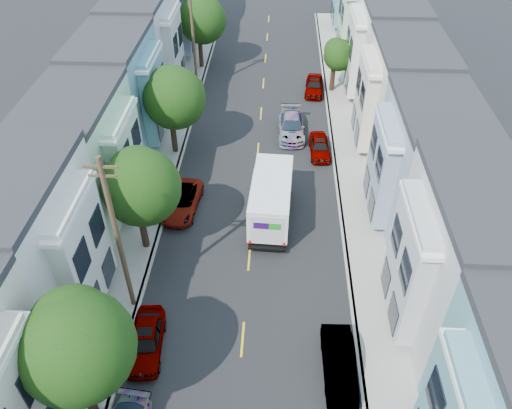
{
  "coord_description": "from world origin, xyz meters",
  "views": [
    {
      "loc": [
        1.48,
        -15.67,
        22.48
      ],
      "look_at": [
        0.3,
        8.57,
        2.2
      ],
      "focal_mm": 35.0,
      "sensor_mm": 36.0,
      "label": 1
    }
  ],
  "objects_px": {
    "tree_b": "(76,348)",
    "lead_sedan": "(291,126)",
    "parked_left_c": "(146,340)",
    "tree_e": "(201,20)",
    "utility_pole_far": "(193,39)",
    "parked_right_c": "(320,147)",
    "tree_c": "(140,188)",
    "parked_right_b": "(339,363)",
    "parked_right_d": "(314,86)",
    "fedex_truck": "(271,198)",
    "tree_d": "(173,98)",
    "utility_pole_near": "(118,239)",
    "parked_left_d": "(182,202)",
    "tree_far_r": "(338,56)"
  },
  "relations": [
    {
      "from": "utility_pole_far",
      "to": "parked_right_d",
      "type": "xyz_separation_m",
      "value": [
        11.2,
        0.3,
        -4.44
      ]
    },
    {
      "from": "parked_right_b",
      "to": "parked_right_c",
      "type": "relative_size",
      "value": 1.06
    },
    {
      "from": "fedex_truck",
      "to": "parked_right_c",
      "type": "height_order",
      "value": "fedex_truck"
    },
    {
      "from": "parked_right_d",
      "to": "tree_c",
      "type": "bearing_deg",
      "value": -112.84
    },
    {
      "from": "tree_e",
      "to": "utility_pole_far",
      "type": "relative_size",
      "value": 0.73
    },
    {
      "from": "lead_sedan",
      "to": "parked_right_b",
      "type": "relative_size",
      "value": 1.19
    },
    {
      "from": "tree_far_r",
      "to": "utility_pole_near",
      "type": "distance_m",
      "value": 29.8
    },
    {
      "from": "lead_sedan",
      "to": "parked_right_c",
      "type": "relative_size",
      "value": 1.25
    },
    {
      "from": "tree_far_r",
      "to": "lead_sedan",
      "type": "distance_m",
      "value": 9.5
    },
    {
      "from": "tree_d",
      "to": "fedex_truck",
      "type": "bearing_deg",
      "value": -45.59
    },
    {
      "from": "parked_right_b",
      "to": "parked_right_c",
      "type": "height_order",
      "value": "parked_right_b"
    },
    {
      "from": "tree_b",
      "to": "tree_d",
      "type": "distance_m",
      "value": 21.88
    },
    {
      "from": "tree_b",
      "to": "tree_c",
      "type": "bearing_deg",
      "value": 90.0
    },
    {
      "from": "parked_right_b",
      "to": "parked_right_d",
      "type": "relative_size",
      "value": 0.98
    },
    {
      "from": "tree_far_r",
      "to": "parked_left_d",
      "type": "xyz_separation_m",
      "value": [
        -11.79,
        -18.22,
        -2.91
      ]
    },
    {
      "from": "parked_right_c",
      "to": "lead_sedan",
      "type": "bearing_deg",
      "value": 125.54
    },
    {
      "from": "parked_left_c",
      "to": "tree_e",
      "type": "bearing_deg",
      "value": 87.9
    },
    {
      "from": "utility_pole_far",
      "to": "parked_left_c",
      "type": "distance_m",
      "value": 29.17
    },
    {
      "from": "utility_pole_near",
      "to": "tree_e",
      "type": "bearing_deg",
      "value": 90.0
    },
    {
      "from": "parked_right_b",
      "to": "parked_right_d",
      "type": "distance_m",
      "value": 29.96
    },
    {
      "from": "parked_right_b",
      "to": "utility_pole_far",
      "type": "bearing_deg",
      "value": 109.12
    },
    {
      "from": "parked_left_d",
      "to": "parked_right_d",
      "type": "distance_m",
      "value": 20.36
    },
    {
      "from": "tree_far_r",
      "to": "parked_left_d",
      "type": "relative_size",
      "value": 1.06
    },
    {
      "from": "tree_d",
      "to": "parked_left_c",
      "type": "height_order",
      "value": "tree_d"
    },
    {
      "from": "parked_left_c",
      "to": "tree_d",
      "type": "bearing_deg",
      "value": 89.94
    },
    {
      "from": "tree_e",
      "to": "parked_right_c",
      "type": "distance_m",
      "value": 19.64
    },
    {
      "from": "fedex_truck",
      "to": "parked_right_c",
      "type": "distance_m",
      "value": 8.91
    },
    {
      "from": "tree_d",
      "to": "utility_pole_far",
      "type": "relative_size",
      "value": 0.72
    },
    {
      "from": "lead_sedan",
      "to": "parked_left_d",
      "type": "distance_m",
      "value": 12.69
    },
    {
      "from": "utility_pole_far",
      "to": "parked_left_d",
      "type": "xyz_separation_m",
      "value": [
        1.4,
        -17.54,
        -4.48
      ]
    },
    {
      "from": "tree_b",
      "to": "lead_sedan",
      "type": "xyz_separation_m",
      "value": [
        8.98,
        25.06,
        -4.55
      ]
    },
    {
      "from": "tree_c",
      "to": "tree_e",
      "type": "bearing_deg",
      "value": 90.0
    },
    {
      "from": "tree_b",
      "to": "tree_e",
      "type": "xyz_separation_m",
      "value": [
        0.0,
        37.78,
        -0.34
      ]
    },
    {
      "from": "tree_c",
      "to": "tree_e",
      "type": "height_order",
      "value": "tree_e"
    },
    {
      "from": "tree_far_r",
      "to": "utility_pole_near",
      "type": "xyz_separation_m",
      "value": [
        -13.19,
        -26.67,
        1.57
      ]
    },
    {
      "from": "tree_far_r",
      "to": "utility_pole_far",
      "type": "relative_size",
      "value": 0.51
    },
    {
      "from": "parked_left_d",
      "to": "parked_right_c",
      "type": "relative_size",
      "value": 1.19
    },
    {
      "from": "parked_left_c",
      "to": "parked_right_c",
      "type": "bearing_deg",
      "value": 57.79
    },
    {
      "from": "tree_b",
      "to": "parked_left_c",
      "type": "bearing_deg",
      "value": 68.81
    },
    {
      "from": "tree_b",
      "to": "parked_right_d",
      "type": "xyz_separation_m",
      "value": [
        11.2,
        32.71,
        -4.6
      ]
    },
    {
      "from": "utility_pole_far",
      "to": "fedex_truck",
      "type": "height_order",
      "value": "utility_pole_far"
    },
    {
      "from": "parked_left_d",
      "to": "parked_right_b",
      "type": "bearing_deg",
      "value": -46.86
    },
    {
      "from": "utility_pole_far",
      "to": "parked_right_c",
      "type": "distance_m",
      "value": 15.79
    },
    {
      "from": "tree_e",
      "to": "utility_pole_near",
      "type": "xyz_separation_m",
      "value": [
        0.0,
        -31.36,
        0.18
      ]
    },
    {
      "from": "fedex_truck",
      "to": "lead_sedan",
      "type": "height_order",
      "value": "fedex_truck"
    },
    {
      "from": "utility_pole_near",
      "to": "utility_pole_far",
      "type": "bearing_deg",
      "value": 90.0
    },
    {
      "from": "tree_c",
      "to": "parked_left_c",
      "type": "xyz_separation_m",
      "value": [
        1.4,
        -7.46,
        -4.09
      ]
    },
    {
      "from": "fedex_truck",
      "to": "parked_left_d",
      "type": "xyz_separation_m",
      "value": [
        -6.13,
        0.69,
        -1.11
      ]
    },
    {
      "from": "tree_d",
      "to": "utility_pole_near",
      "type": "relative_size",
      "value": 0.72
    },
    {
      "from": "tree_c",
      "to": "utility_pole_far",
      "type": "xyz_separation_m",
      "value": [
        0.0,
        21.34,
        0.36
      ]
    }
  ]
}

